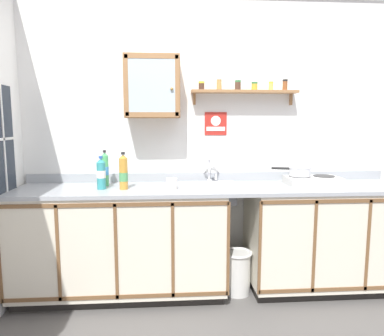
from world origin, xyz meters
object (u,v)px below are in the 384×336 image
(bottle_detergent_teal_2, at_px, (101,174))
(sink, at_px, (209,190))
(bottle_soda_green_0, at_px, (105,169))
(bottle_juice_amber_1, at_px, (123,173))
(wall_cabinet, at_px, (152,87))
(trash_bin, at_px, (237,271))
(warning_sign, at_px, (216,124))
(mug, at_px, (172,184))
(hot_plate_stove, at_px, (313,181))
(saucepan, at_px, (299,171))

(bottle_detergent_teal_2, bearing_deg, sink, 4.89)
(bottle_soda_green_0, xyz_separation_m, bottle_juice_amber_1, (0.17, -0.16, -0.01))
(wall_cabinet, distance_m, trash_bin, 1.73)
(warning_sign, bearing_deg, bottle_soda_green_0, -169.12)
(mug, distance_m, trash_bin, 0.95)
(wall_cabinet, relative_size, warning_sign, 2.52)
(bottle_juice_amber_1, height_order, bottle_detergent_teal_2, bottle_juice_amber_1)
(sink, distance_m, mug, 0.35)
(bottle_juice_amber_1, relative_size, bottle_detergent_teal_2, 1.12)
(wall_cabinet, bearing_deg, trash_bin, -16.67)
(bottle_soda_green_0, bearing_deg, hot_plate_stove, -2.29)
(sink, distance_m, hot_plate_stove, 0.91)
(bottle_soda_green_0, xyz_separation_m, bottle_detergent_teal_2, (-0.01, -0.15, -0.02))
(bottle_juice_amber_1, height_order, warning_sign, warning_sign)
(sink, relative_size, saucepan, 1.50)
(hot_plate_stove, distance_m, warning_sign, 0.98)
(mug, bearing_deg, wall_cabinet, 121.53)
(saucepan, relative_size, warning_sign, 1.60)
(sink, relative_size, trash_bin, 1.33)
(saucepan, distance_m, bottle_detergent_teal_2, 1.68)
(warning_sign, bearing_deg, trash_bin, -66.59)
(wall_cabinet, distance_m, warning_sign, 0.65)
(hot_plate_stove, xyz_separation_m, saucepan, (-0.11, 0.02, 0.08))
(hot_plate_stove, relative_size, warning_sign, 2.21)
(warning_sign, bearing_deg, mug, -136.79)
(hot_plate_stove, xyz_separation_m, mug, (-1.22, -0.12, 0.01))
(hot_plate_stove, height_order, warning_sign, warning_sign)
(saucepan, height_order, warning_sign, warning_sign)
(sink, relative_size, bottle_detergent_teal_2, 1.83)
(hot_plate_stove, bearing_deg, bottle_juice_amber_1, -176.69)
(bottle_juice_amber_1, distance_m, trash_bin, 1.28)
(wall_cabinet, xyz_separation_m, warning_sign, (0.56, 0.13, -0.31))
(saucepan, xyz_separation_m, wall_cabinet, (-1.26, 0.11, 0.71))
(saucepan, height_order, trash_bin, saucepan)
(mug, bearing_deg, bottle_juice_amber_1, 175.55)
(mug, bearing_deg, trash_bin, 4.15)
(trash_bin, bearing_deg, mug, -175.85)
(saucepan, distance_m, wall_cabinet, 1.45)
(saucepan, height_order, bottle_detergent_teal_2, bottle_detergent_teal_2)
(bottle_soda_green_0, relative_size, bottle_detergent_teal_2, 1.13)
(saucepan, bearing_deg, bottle_juice_amber_1, -175.64)
(bottle_detergent_teal_2, distance_m, wall_cabinet, 0.84)
(bottle_juice_amber_1, relative_size, mug, 2.44)
(mug, height_order, trash_bin, mug)
(sink, xyz_separation_m, wall_cabinet, (-0.47, 0.13, 0.86))
(bottle_juice_amber_1, bearing_deg, bottle_detergent_teal_2, 174.31)
(bottle_juice_amber_1, bearing_deg, trash_bin, 0.60)
(sink, height_order, hot_plate_stove, sink)
(hot_plate_stove, height_order, bottle_detergent_teal_2, bottle_detergent_teal_2)
(wall_cabinet, xyz_separation_m, trash_bin, (0.71, -0.21, -1.56))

